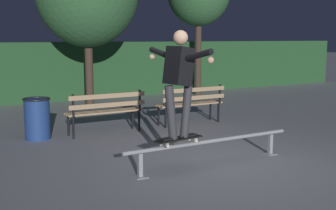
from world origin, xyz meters
name	(u,v)px	position (x,y,z in m)	size (l,w,h in m)	color
ground_plane	(214,166)	(0.00, 0.00, 0.00)	(90.00, 90.00, 0.00)	gray
hedge_backdrop	(51,71)	(0.00, 8.55, 0.90)	(24.00, 1.20, 1.80)	#234C28
grind_rail	(211,145)	(0.00, 0.08, 0.32)	(2.99, 0.18, 0.40)	gray
skateboard	(179,139)	(-0.59, 0.08, 0.47)	(0.80, 0.29, 0.09)	black
skateboarder	(179,75)	(-0.59, 0.08, 1.41)	(0.63, 1.40, 1.56)	black
park_bench_leftmost	(106,108)	(-0.54, 2.92, 0.54)	(1.61, 0.44, 0.88)	black
park_bench_left_center	(191,101)	(1.52, 2.92, 0.54)	(1.61, 0.44, 0.88)	black
trash_can	(37,118)	(-1.84, 3.20, 0.41)	(0.52, 0.52, 0.80)	navy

